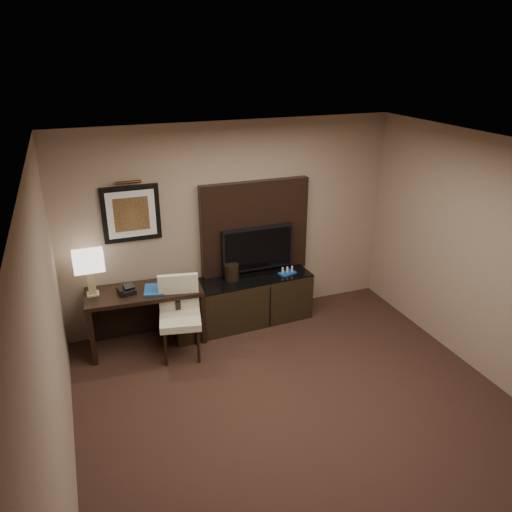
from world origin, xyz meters
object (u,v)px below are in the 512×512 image
table_lamp (90,274)px  tv (257,248)px  credenza (241,301)px  desk_phone (127,290)px  desk_chair (180,319)px  ice_bucket (232,272)px  desk (146,317)px  minibar_tray (287,271)px

table_lamp → tv: bearing=2.4°
credenza → desk_phone: 1.56m
desk_chair → ice_bucket: bearing=43.3°
desk_chair → table_lamp: size_ratio=1.82×
desk_chair → desk_phone: size_ratio=5.47×
desk_phone → ice_bucket: 1.38m
desk_chair → tv: bearing=38.0°
desk_chair → desk_phone: (-0.55, 0.41, 0.30)m
credenza → desk: bearing=179.8°
credenza → desk_phone: (-1.49, -0.07, 0.47)m
credenza → table_lamp: table_lamp is taller
desk_phone → minibar_tray: 2.14m
desk → credenza: 1.29m
table_lamp → minibar_tray: table_lamp is taller
desk → table_lamp: bearing=174.3°
desk → ice_bucket: size_ratio=6.52×
table_lamp → desk: bearing=-9.5°
desk → tv: 1.71m
table_lamp → minibar_tray: 2.56m
desk → credenza: size_ratio=0.73×
minibar_tray → table_lamp: bearing=177.6°
credenza → desk_phone: desk_phone is taller
table_lamp → desk_phone: bearing=-16.7°
table_lamp → desk_chair: bearing=-29.3°
desk → desk_chair: size_ratio=1.39×
table_lamp → minibar_tray: size_ratio=2.42×
desk → desk_phone: size_ratio=7.61×
minibar_tray → desk_phone: bearing=-179.7°
desk_chair → ice_bucket: (0.83, 0.52, 0.27)m
ice_bucket → table_lamp: bearing=179.6°
minibar_tray → ice_bucket: bearing=173.0°
desk → minibar_tray: bearing=3.5°
desk → credenza: bearing=6.0°
desk_chair → desk_phone: bearing=154.6°
table_lamp → desk_phone: 0.47m
tv → ice_bucket: 0.48m
tv → ice_bucket: bearing=-165.8°
tv → desk_phone: tv is taller
credenza → desk_phone: size_ratio=10.43×
credenza → ice_bucket: size_ratio=8.93×
desk_chair → minibar_tray: 1.66m
credenza → minibar_tray: bearing=-7.4°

